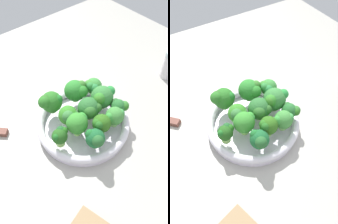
% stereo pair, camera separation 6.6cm
% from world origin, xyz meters
% --- Properties ---
extents(ground_plane, '(1.30, 1.30, 0.03)m').
position_xyz_m(ground_plane, '(0.00, 0.00, -0.01)').
color(ground_plane, '#A8A59C').
extents(bowl, '(0.27, 0.27, 0.04)m').
position_xyz_m(bowl, '(-0.04, 0.00, 0.02)').
color(bowl, white).
rests_on(bowl, ground_plane).
extents(broccoli_floret_0, '(0.06, 0.05, 0.07)m').
position_xyz_m(broccoli_floret_0, '(-0.05, -0.04, 0.08)').
color(broccoli_floret_0, '#A0C96B').
rests_on(broccoli_floret_0, bowl).
extents(broccoli_floret_1, '(0.05, 0.05, 0.07)m').
position_xyz_m(broccoli_floret_1, '(0.03, 0.01, 0.08)').
color(broccoli_floret_1, '#95CA63').
rests_on(broccoli_floret_1, bowl).
extents(broccoli_floret_2, '(0.07, 0.06, 0.07)m').
position_xyz_m(broccoli_floret_2, '(-0.03, 0.02, 0.08)').
color(broccoli_floret_2, '#A0D06B').
rests_on(broccoli_floret_2, bowl).
extents(broccoli_floret_3, '(0.05, 0.06, 0.06)m').
position_xyz_m(broccoli_floret_3, '(0.03, 0.05, 0.08)').
color(broccoli_floret_3, '#8BC568').
rests_on(broccoli_floret_3, bowl).
extents(broccoli_floret_4, '(0.07, 0.07, 0.07)m').
position_xyz_m(broccoli_floret_4, '(-0.11, 0.04, 0.08)').
color(broccoli_floret_4, '#93CC69').
rests_on(broccoli_floret_4, bowl).
extents(broccoli_floret_5, '(0.06, 0.05, 0.06)m').
position_xyz_m(broccoli_floret_5, '(0.05, -0.03, 0.08)').
color(broccoli_floret_5, '#82C15F').
rests_on(broccoli_floret_5, bowl).
extents(broccoli_floret_6, '(0.06, 0.06, 0.07)m').
position_xyz_m(broccoli_floret_6, '(-0.01, -0.04, 0.08)').
color(broccoli_floret_6, '#8ECF5A').
rests_on(broccoli_floret_6, bowl).
extents(broccoli_floret_7, '(0.05, 0.05, 0.05)m').
position_xyz_m(broccoli_floret_7, '(0.02, 0.09, 0.07)').
color(broccoli_floret_7, '#83B352').
rests_on(broccoli_floret_7, bowl).
extents(broccoli_floret_8, '(0.04, 0.05, 0.05)m').
position_xyz_m(broccoli_floret_8, '(-0.01, -0.10, 0.07)').
color(broccoli_floret_8, '#95CD64').
rests_on(broccoli_floret_8, bowl).
extents(broccoli_floret_9, '(0.07, 0.08, 0.07)m').
position_xyz_m(broccoli_floret_9, '(-0.04, 0.07, 0.08)').
color(broccoli_floret_9, '#83BE57').
rests_on(broccoli_floret_9, bowl).
extents(broccoli_floret_10, '(0.06, 0.07, 0.07)m').
position_xyz_m(broccoli_floret_10, '(-0.12, -0.05, 0.08)').
color(broccoli_floret_10, '#7AC15D').
rests_on(broccoli_floret_10, bowl).
extents(broccoli_floret_11, '(0.05, 0.06, 0.06)m').
position_xyz_m(broccoli_floret_11, '(-0.09, 0.09, 0.08)').
color(broccoli_floret_11, '#96C963').
rests_on(broccoli_floret_11, bowl).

